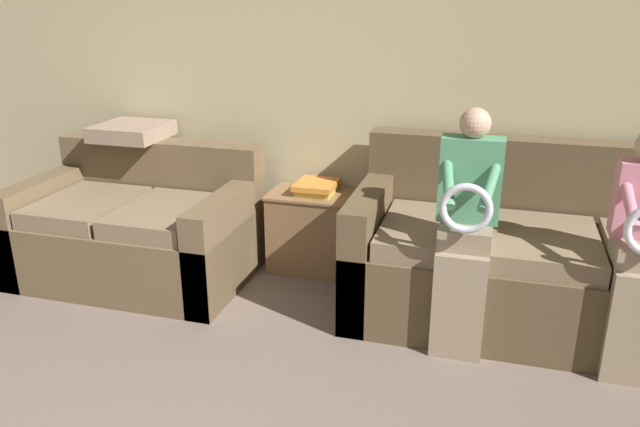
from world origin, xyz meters
The scene contains 7 objects.
wall_back centered at (0.00, 2.99, 1.27)m, with size 7.58×0.06×2.55m.
couch_main centered at (1.47, 2.44, 0.34)m, with size 2.11×0.99×0.98m.
couch_side centered at (-1.04, 2.34, 0.31)m, with size 1.46×0.95×0.84m.
child_left_seated centered at (1.06, 2.02, 0.69)m, with size 0.32×0.37×1.27m.
side_shelf centered at (0.05, 2.74, 0.28)m, with size 0.60×0.40×0.54m.
book_stack centered at (0.06, 2.74, 0.58)m, with size 0.26×0.29×0.07m.
throw_pillow centered at (-1.25, 2.68, 0.89)m, with size 0.45×0.45×0.10m.
Camera 1 is at (1.17, -1.02, 1.81)m, focal length 35.00 mm.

